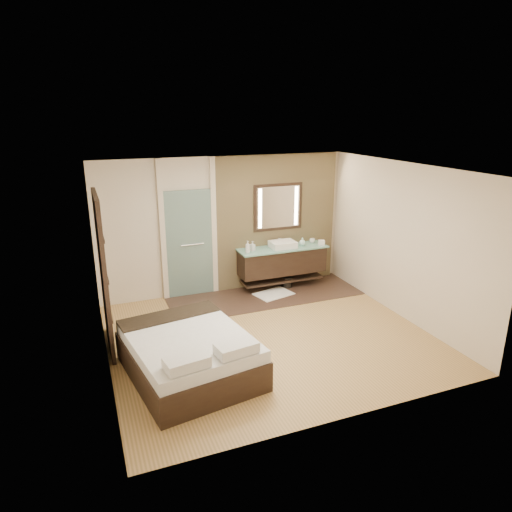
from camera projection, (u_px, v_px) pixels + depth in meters
name	position (u px, v px, depth m)	size (l,w,h in m)	color
floor	(269.00, 336.00, 7.43)	(5.00, 5.00, 0.00)	olive
tile_strip	(265.00, 296.00, 9.06)	(3.80, 1.30, 0.01)	#39281F
stone_wall	(277.00, 221.00, 9.37)	(2.60, 0.08, 2.70)	tan
vanity	(282.00, 261.00, 9.34)	(1.85, 0.55, 0.88)	black
mirror_unit	(278.00, 207.00, 9.23)	(1.06, 0.04, 0.96)	black
frosted_door	(189.00, 240.00, 8.78)	(1.10, 0.12, 2.70)	#9DC7BE
shoji_partition	(104.00, 273.00, 6.75)	(0.06, 1.20, 2.40)	black
bed	(189.00, 354.00, 6.28)	(1.81, 2.13, 0.74)	black
bath_mat	(274.00, 294.00, 9.10)	(0.72, 0.50, 0.02)	white
waste_bin	(287.00, 282.00, 9.46)	(0.18, 0.18, 0.23)	black
tissue_box	(321.00, 243.00, 9.40)	(0.12, 0.12, 0.10)	white
soap_bottle_a	(248.00, 247.00, 8.86)	(0.09, 0.09, 0.24)	silver
soap_bottle_b	(252.00, 246.00, 9.01)	(0.09, 0.09, 0.19)	#B2B2B2
soap_bottle_c	(302.00, 242.00, 9.35)	(0.13, 0.13, 0.17)	#BCECE3
cup	(312.00, 241.00, 9.57)	(0.11, 0.11, 0.09)	white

